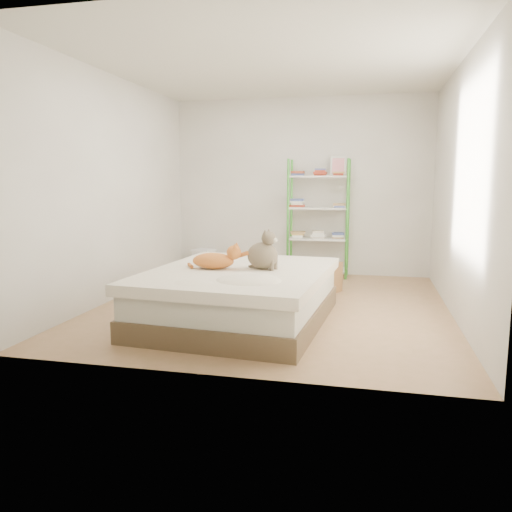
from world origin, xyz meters
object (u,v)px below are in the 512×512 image
(bed, at_px, (239,296))
(cardboard_box, at_px, (316,276))
(shelf_unit, at_px, (319,217))
(grey_cat, at_px, (263,250))
(white_bin, at_px, (204,260))
(orange_cat, at_px, (213,259))

(bed, relative_size, cardboard_box, 3.17)
(shelf_unit, relative_size, cardboard_box, 2.51)
(grey_cat, distance_m, white_bin, 2.93)
(shelf_unit, bearing_deg, orange_cat, -106.51)
(cardboard_box, bearing_deg, orange_cat, -92.71)
(shelf_unit, bearing_deg, cardboard_box, -85.67)
(orange_cat, relative_size, grey_cat, 1.29)
(orange_cat, bearing_deg, shelf_unit, 70.38)
(shelf_unit, height_order, white_bin, shelf_unit)
(bed, bearing_deg, white_bin, 120.44)
(orange_cat, height_order, shelf_unit, shelf_unit)
(cardboard_box, height_order, white_bin, cardboard_box)
(shelf_unit, relative_size, white_bin, 4.81)
(orange_cat, height_order, cardboard_box, orange_cat)
(bed, xyz_separation_m, orange_cat, (-0.26, -0.02, 0.36))
(grey_cat, distance_m, shelf_unit, 2.53)
(orange_cat, distance_m, cardboard_box, 1.84)
(grey_cat, height_order, shelf_unit, shelf_unit)
(cardboard_box, relative_size, white_bin, 1.92)
(grey_cat, bearing_deg, white_bin, 44.44)
(bed, distance_m, white_bin, 2.84)
(cardboard_box, bearing_deg, white_bin, 176.98)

